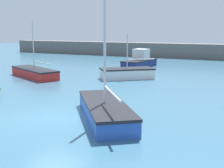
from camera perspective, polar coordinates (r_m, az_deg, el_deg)
The scene contains 6 objects.
ground_plane at distance 14.84m, azimuth -10.50°, elevation -6.41°, with size 120.00×120.00×0.20m, color #38667F.
harbor_breakwater at distance 45.31m, azimuth 15.65°, elevation 5.81°, with size 63.32×2.62×2.05m, color #66605B.
motorboat_with_cabin at distance 33.80m, azimuth 5.12°, elevation 4.17°, with size 2.29×5.31×1.95m.
sailboat_short_mast at distance 25.82m, azimuth 2.77°, elevation 1.97°, with size 4.49×4.17×3.71m.
sailboat_twin_hulled at distance 27.36m, azimuth -14.00°, elevation 2.03°, with size 6.08×4.04×4.70m.
sailboat_tall_mast at distance 14.25m, azimuth -1.28°, elevation -4.77°, with size 5.03×5.72×5.74m.
Camera 1 is at (8.68, -11.29, 4.05)m, focal length 50.00 mm.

